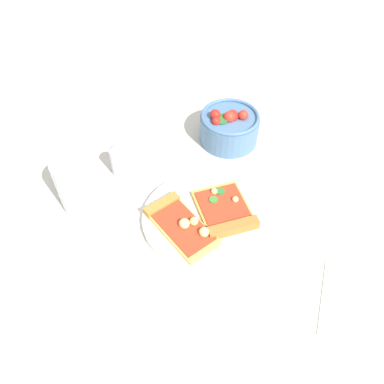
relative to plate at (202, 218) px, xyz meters
The scene contains 8 objects.
ground_plane 0.02m from the plate, 112.86° to the left, with size 2.40×2.40×0.00m, color beige.
plate is the anchor object (origin of this frame).
pizza_slice_near 0.05m from the plate, 33.00° to the right, with size 0.12×0.16×0.03m.
pizza_slice_far 0.05m from the plate, 122.42° to the left, with size 0.15×0.15×0.02m.
salad_bowl 0.25m from the plate, 167.16° to the right, with size 0.13×0.13×0.08m.
soda_glass 0.24m from the plate, 71.63° to the right, with size 0.08×0.08×0.12m.
paper_napkin 0.30m from the plate, 83.18° to the left, with size 0.14×0.10×0.00m, color silver.
pepper_shaker 0.22m from the plate, 98.35° to the right, with size 0.03×0.03×0.08m.
Camera 1 is at (0.42, 0.18, 0.60)m, focal length 36.54 mm.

